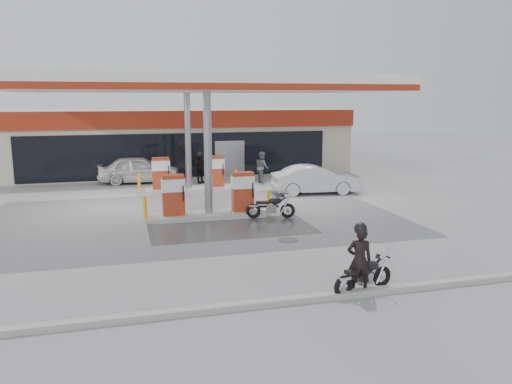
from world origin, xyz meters
TOP-DOWN VIEW (x-y plane):
  - ground at (0.00, 0.00)m, footprint 90.00×90.00m
  - wet_patch at (0.50, 0.00)m, footprint 6.00×3.00m
  - drain_cover at (2.00, -2.00)m, footprint 0.70×0.70m
  - kerb at (0.00, -7.00)m, footprint 28.00×0.25m
  - store_building at (0.01, 15.94)m, footprint 22.00×8.22m
  - canopy at (0.00, 5.00)m, footprint 16.00×10.02m
  - pump_island_near at (0.00, 2.00)m, footprint 5.14×1.30m
  - pump_island_far at (0.00, 8.00)m, footprint 5.14×1.30m
  - main_motorcycle at (2.35, -6.79)m, footprint 1.79×0.78m
  - biker_main at (2.17, -6.84)m, footprint 0.69×0.53m
  - parked_motorcycle at (2.38, 1.19)m, footprint 1.96×0.85m
  - sedan_white at (-2.37, 11.20)m, footprint 4.61×2.09m
  - attendant at (4.36, 9.57)m, footprint 0.77×0.93m
  - hatchback_silver at (6.00, 5.60)m, footprint 4.45×1.92m
  - parked_car_left at (-7.07, 14.00)m, footprint 4.68×3.42m
  - biker_walking at (0.93, 10.20)m, footprint 1.05×0.80m

SIDE VIEW (x-z plane):
  - ground at x=0.00m, z-range 0.00..0.00m
  - wet_patch at x=0.50m, z-range 0.00..0.00m
  - drain_cover at x=2.00m, z-range 0.00..0.01m
  - kerb at x=0.00m, z-range 0.00..0.15m
  - main_motorcycle at x=2.35m, z-range -0.05..0.89m
  - parked_motorcycle at x=2.38m, z-range -0.06..0.96m
  - parked_car_left at x=-7.07m, z-range 0.00..1.26m
  - pump_island_near at x=0.00m, z-range -0.18..1.60m
  - pump_island_far at x=0.00m, z-range -0.18..1.60m
  - hatchback_silver at x=6.00m, z-range 0.00..1.42m
  - sedan_white at x=-2.37m, z-range 0.00..1.54m
  - biker_walking at x=0.93m, z-range 0.00..1.66m
  - biker_main at x=2.17m, z-range 0.00..1.69m
  - attendant at x=4.36m, z-range 0.00..1.75m
  - store_building at x=0.01m, z-range 0.01..4.01m
  - canopy at x=0.00m, z-range 2.51..8.02m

